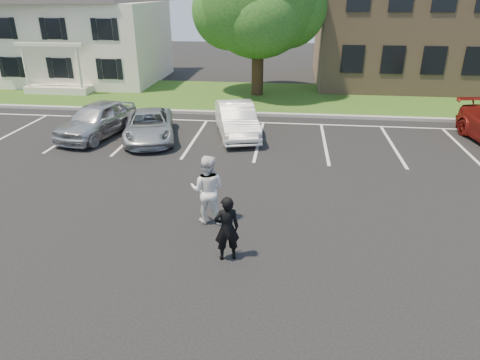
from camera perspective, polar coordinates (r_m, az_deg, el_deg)
name	(u,v)px	position (r m, az deg, el deg)	size (l,w,h in m)	color
ground_plane	(236,239)	(11.29, -0.60, -7.88)	(90.00, 90.00, 0.00)	black
curb	(265,114)	(22.32, 3.34, 8.75)	(40.00, 0.30, 0.15)	#969791
grass_strip	(269,97)	(26.20, 3.91, 10.98)	(44.00, 8.00, 0.08)	#284F16
stall_lines	(292,135)	(19.39, 6.91, 6.01)	(34.00, 5.36, 0.01)	silver
house	(83,23)	(32.79, -20.18, 19.01)	(10.30, 9.22, 7.60)	beige
tree	(260,1)	(26.17, 2.73, 22.73)	(7.80, 7.20, 8.80)	black
man_black_suit	(227,228)	(10.13, -1.77, -6.48)	(0.60, 0.40, 1.66)	black
man_white_shirt	(207,190)	(11.68, -4.36, -1.28)	(0.96, 0.75, 1.97)	white
car_silver_west	(97,120)	(19.91, -18.53, 7.65)	(1.77, 4.40, 1.50)	#BABBBF
car_silver_minivan	(149,126)	(18.93, -12.02, 7.11)	(2.02, 4.37, 1.21)	#A5A7AD
car_white_sedan	(237,120)	(18.99, -0.47, 8.04)	(1.51, 4.34, 1.43)	white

